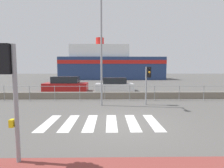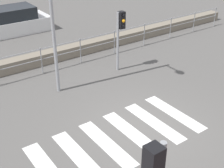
{
  "view_description": "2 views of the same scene",
  "coord_description": "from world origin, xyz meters",
  "px_view_note": "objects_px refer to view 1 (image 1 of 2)",
  "views": [
    {
      "loc": [
        -0.58,
        -7.36,
        2.31
      ],
      "look_at": [
        -0.43,
        2.0,
        1.5
      ],
      "focal_mm": 28.0,
      "sensor_mm": 36.0,
      "label": 1
    },
    {
      "loc": [
        -5.33,
        -5.75,
        5.63
      ],
      "look_at": [
        -0.48,
        1.0,
        1.2
      ],
      "focal_mm": 50.0,
      "sensor_mm": 36.0,
      "label": 2
    }
  ],
  "objects_px": {
    "traffic_light_near": "(11,79)",
    "streetlamp": "(101,37)",
    "ferry_boat": "(109,65)",
    "parked_car_red": "(66,85)",
    "parked_car_white": "(115,85)",
    "traffic_light_far": "(148,77)"
  },
  "relations": [
    {
      "from": "streetlamp",
      "to": "ferry_boat",
      "type": "relative_size",
      "value": 0.3
    },
    {
      "from": "ferry_boat",
      "to": "parked_car_red",
      "type": "xyz_separation_m",
      "value": [
        -4.61,
        -21.84,
        -2.55
      ]
    },
    {
      "from": "traffic_light_near",
      "to": "streetlamp",
      "type": "xyz_separation_m",
      "value": [
        1.76,
        6.72,
        2.14
      ]
    },
    {
      "from": "streetlamp",
      "to": "parked_car_red",
      "type": "bearing_deg",
      "value": 118.23
    },
    {
      "from": "streetlamp",
      "to": "parked_car_white",
      "type": "bearing_deg",
      "value": 82.21
    },
    {
      "from": "traffic_light_near",
      "to": "parked_car_white",
      "type": "height_order",
      "value": "traffic_light_near"
    },
    {
      "from": "parked_car_red",
      "to": "parked_car_white",
      "type": "xyz_separation_m",
      "value": [
        5.14,
        0.0,
        -0.05
      ]
    },
    {
      "from": "traffic_light_far",
      "to": "ferry_boat",
      "type": "xyz_separation_m",
      "value": [
        -2.43,
        29.11,
        1.4
      ]
    },
    {
      "from": "streetlamp",
      "to": "parked_car_red",
      "type": "relative_size",
      "value": 1.53
    },
    {
      "from": "parked_car_red",
      "to": "traffic_light_near",
      "type": "bearing_deg",
      "value": -80.77
    },
    {
      "from": "traffic_light_far",
      "to": "parked_car_white",
      "type": "bearing_deg",
      "value": 104.72
    },
    {
      "from": "traffic_light_near",
      "to": "traffic_light_far",
      "type": "distance_m",
      "value": 8.51
    },
    {
      "from": "streetlamp",
      "to": "parked_car_red",
      "type": "xyz_separation_m",
      "value": [
        -4.09,
        7.63,
        -3.55
      ]
    },
    {
      "from": "traffic_light_far",
      "to": "parked_car_red",
      "type": "relative_size",
      "value": 0.54
    },
    {
      "from": "parked_car_white",
      "to": "traffic_light_near",
      "type": "bearing_deg",
      "value": -101.06
    },
    {
      "from": "parked_car_red",
      "to": "ferry_boat",
      "type": "bearing_deg",
      "value": 78.07
    },
    {
      "from": "traffic_light_far",
      "to": "parked_car_red",
      "type": "height_order",
      "value": "traffic_light_far"
    },
    {
      "from": "parked_car_red",
      "to": "traffic_light_far",
      "type": "bearing_deg",
      "value": -45.9
    },
    {
      "from": "parked_car_red",
      "to": "streetlamp",
      "type": "bearing_deg",
      "value": -61.77
    },
    {
      "from": "traffic_light_far",
      "to": "parked_car_white",
      "type": "relative_size",
      "value": 0.61
    },
    {
      "from": "traffic_light_near",
      "to": "streetlamp",
      "type": "height_order",
      "value": "streetlamp"
    },
    {
      "from": "traffic_light_near",
      "to": "streetlamp",
      "type": "relative_size",
      "value": 0.41
    }
  ]
}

